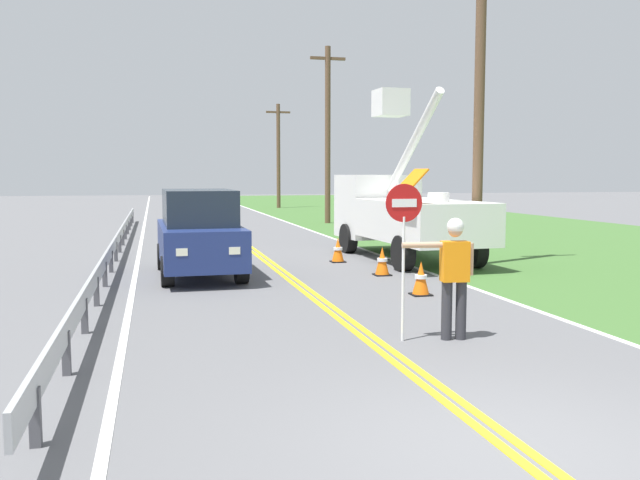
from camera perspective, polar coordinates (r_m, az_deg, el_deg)
name	(u,v)px	position (r m, az deg, el deg)	size (l,w,h in m)	color
ground_plane	(514,449)	(6.66, 15.93, -16.42)	(160.00, 160.00, 0.00)	#5B5B5E
grass_verge_right	(520,234)	(29.41, 16.38, 0.46)	(16.00, 110.00, 0.01)	#3D662D
centerline_yellow_left	(238,241)	(25.65, -6.86, -0.06)	(0.11, 110.00, 0.01)	yellow
centerline_yellow_right	(243,241)	(25.67, -6.47, -0.05)	(0.11, 110.00, 0.01)	yellow
edge_line_right	(333,239)	(26.34, 1.13, 0.12)	(0.12, 110.00, 0.01)	silver
edge_line_left	(141,243)	(25.48, -14.73, -0.24)	(0.12, 110.00, 0.01)	silver
flagger_worker	(454,270)	(10.33, 11.12, -2.50)	(1.08, 0.29, 1.83)	#2D2D33
stop_sign_paddle	(404,226)	(10.06, 7.01, 1.14)	(0.56, 0.04, 2.33)	silver
utility_bucket_truck	(401,211)	(20.25, 6.75, 2.43)	(2.67, 6.91, 5.02)	white
oncoming_suv_nearest	(199,233)	(16.81, -10.08, 0.61)	(1.99, 4.64, 2.10)	navy
utility_pole_near	(479,93)	(19.16, 13.18, 11.83)	(1.80, 0.28, 8.89)	brown
utility_pole_mid	(328,132)	(34.82, 0.65, 9.01)	(1.80, 0.28, 8.85)	brown
utility_pole_far	(278,154)	(51.03, -3.50, 7.20)	(1.80, 0.28, 7.66)	brown
traffic_cone_lead	(421,279)	(14.12, 8.43, -3.24)	(0.40, 0.40, 0.70)	orange
traffic_cone_mid	(382,262)	(16.79, 5.22, -1.82)	(0.40, 0.40, 0.70)	orange
traffic_cone_tail	(338,250)	(19.24, 1.51, -0.87)	(0.40, 0.40, 0.70)	orange
guardrail_left_shoulder	(118,240)	(21.40, -16.55, 0.04)	(0.10, 32.00, 0.71)	#9EA0A3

